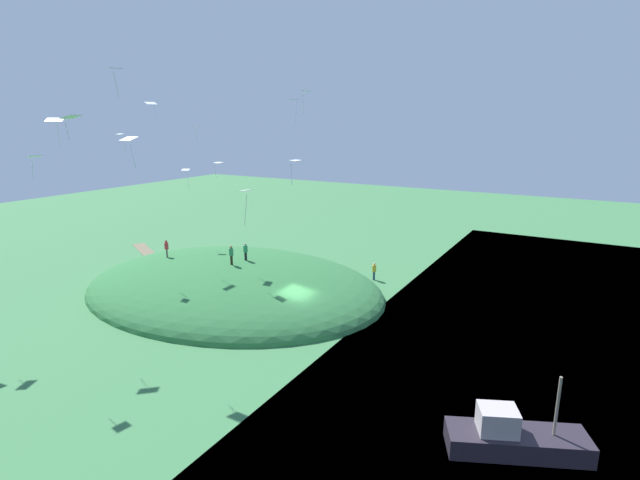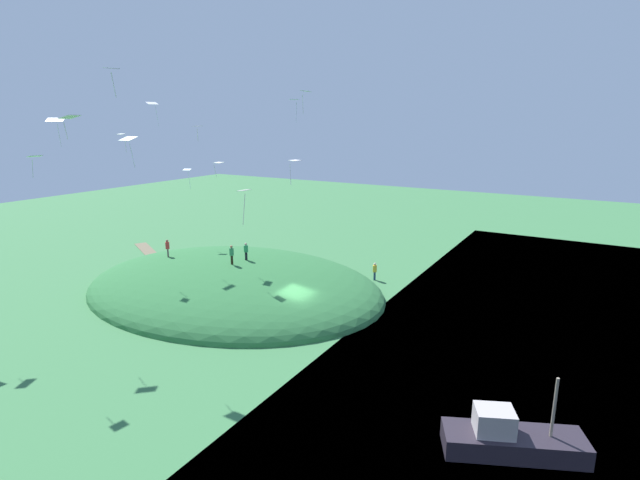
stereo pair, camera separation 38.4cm
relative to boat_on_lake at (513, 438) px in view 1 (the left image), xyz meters
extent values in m
plane|color=#397341|center=(17.73, -8.76, -0.73)|extent=(160.00, 160.00, 0.00)
ellipsoid|color=#2C6A36|center=(26.66, -11.36, -0.73)|extent=(29.59, 22.99, 5.42)
cube|color=brown|center=(43.77, -16.28, -0.71)|extent=(10.34, 6.48, 0.04)
cube|color=#27212A|center=(-0.16, -0.07, -0.21)|extent=(6.82, 4.50, 1.04)
cube|color=#AFA4A4|center=(0.74, 0.33, 0.91)|extent=(2.21, 2.02, 1.22)
cylinder|color=gray|center=(-1.66, -0.73, 1.82)|extent=(0.14, 0.14, 3.02)
cube|color=black|center=(25.83, -12.47, 2.36)|extent=(0.13, 0.23, 0.80)
cylinder|color=#2D9052|center=(25.83, -12.47, 3.07)|extent=(0.43, 0.43, 0.63)
sphere|color=tan|center=(25.83, -12.47, 3.51)|extent=(0.24, 0.24, 0.24)
cube|color=black|center=(26.02, -10.64, 2.40)|extent=(0.24, 0.16, 0.86)
cylinder|color=#348552|center=(26.02, -10.64, 3.17)|extent=(0.47, 0.47, 0.68)
sphere|color=#A8724E|center=(26.02, -10.64, 3.64)|extent=(0.26, 0.26, 0.26)
cube|color=navy|center=(16.16, -20.53, -0.30)|extent=(0.14, 0.23, 0.85)
cylinder|color=gold|center=(16.16, -20.53, 0.46)|extent=(0.43, 0.43, 0.68)
sphere|color=beige|center=(16.16, -20.53, 0.93)|extent=(0.26, 0.26, 0.26)
cube|color=brown|center=(34.01, -10.39, 2.03)|extent=(0.21, 0.24, 0.84)
cylinder|color=red|center=(34.01, -10.39, 2.78)|extent=(0.53, 0.53, 0.67)
sphere|color=brown|center=(34.01, -10.39, 3.24)|extent=(0.25, 0.25, 0.25)
cube|color=white|center=(18.36, 6.07, 17.13)|extent=(0.63, 0.75, 0.07)
cylinder|color=white|center=(18.47, 5.95, 16.39)|extent=(0.07, 0.16, 1.16)
cube|color=silver|center=(34.66, -6.75, 13.60)|extent=(0.69, 0.50, 0.09)
cylinder|color=silver|center=(34.55, -7.04, 12.69)|extent=(0.14, 0.13, 1.50)
cube|color=white|center=(15.85, -5.79, 12.12)|extent=(1.01, 0.89, 0.06)
cylinder|color=white|center=(16.07, -5.56, 11.20)|extent=(0.23, 0.23, 1.40)
cube|color=white|center=(22.15, 6.00, 14.92)|extent=(0.96, 1.16, 0.21)
cylinder|color=white|center=(22.35, 6.18, 14.22)|extent=(0.09, 0.11, 0.90)
cube|color=white|center=(35.55, -15.17, 9.75)|extent=(0.97, 0.83, 0.17)
cylinder|color=white|center=(35.53, -15.39, 8.64)|extent=(0.28, 0.06, 1.81)
cube|color=silver|center=(30.75, -12.13, 14.26)|extent=(0.80, 0.99, 0.04)
cylinder|color=silver|center=(30.86, -12.20, 13.46)|extent=(0.14, 0.18, 1.16)
cube|color=white|center=(18.21, -11.07, 16.95)|extent=(0.98, 1.19, 0.10)
cylinder|color=white|center=(18.36, -10.85, 15.97)|extent=(0.11, 0.08, 1.45)
cube|color=white|center=(34.65, -10.45, 16.31)|extent=(0.93, 1.16, 0.26)
cylinder|color=white|center=(34.35, -10.67, 15.13)|extent=(0.11, 0.18, 1.85)
cube|color=white|center=(26.34, -9.87, 11.24)|extent=(0.89, 0.69, 0.08)
cylinder|color=white|center=(26.63, -9.72, 10.52)|extent=(0.17, 0.16, 1.04)
cube|color=white|center=(24.68, 0.46, 13.60)|extent=(1.13, 0.78, 0.28)
cylinder|color=white|center=(24.47, 0.44, 12.51)|extent=(0.18, 0.19, 1.61)
cube|color=white|center=(28.64, 4.43, 12.57)|extent=(0.70, 0.90, 0.13)
cylinder|color=white|center=(28.75, 4.61, 11.81)|extent=(0.08, 0.11, 1.13)
cube|color=silver|center=(16.28, -0.82, 10.66)|extent=(0.61, 0.81, 0.09)
cylinder|color=silver|center=(16.25, -0.72, 9.50)|extent=(0.19, 0.15, 1.94)
cube|color=white|center=(32.00, 0.71, 14.80)|extent=(1.38, 1.36, 0.28)
cylinder|color=white|center=(32.07, 0.52, 13.71)|extent=(0.08, 0.11, 1.60)
cube|color=white|center=(21.01, -13.74, 16.49)|extent=(0.89, 0.72, 0.03)
cylinder|color=white|center=(20.97, -13.92, 15.43)|extent=(0.06, 0.10, 1.72)
camera|label=1|loc=(-1.97, 22.10, 14.71)|focal=27.16mm
camera|label=2|loc=(-2.30, 21.91, 14.71)|focal=27.16mm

